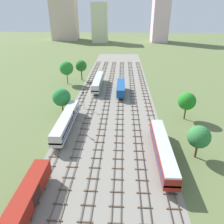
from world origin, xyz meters
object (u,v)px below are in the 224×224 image
Objects in this scene: freight_boxcar_centre_midfar at (121,88)px; diesel_railcar_left_far at (98,81)px; freight_boxcar_far_left_nearest at (28,195)px; signal_post_nearest at (83,98)px; signal_post_near at (74,118)px; diesel_railcar_far_left_mid at (66,121)px; diesel_railcar_right_near at (163,149)px.

diesel_railcar_left_far reaches higher than freight_boxcar_centre_midfar.
signal_post_nearest is at bearing 86.52° from freight_boxcar_far_left_nearest.
freight_boxcar_far_left_nearest is at bearing -94.53° from diesel_railcar_left_far.
signal_post_near reaches higher than freight_boxcar_centre_midfar.
freight_boxcar_centre_midfar is (13.67, 26.57, -0.15)m from diesel_railcar_far_left_mid.
freight_boxcar_far_left_nearest is 57.54m from diesel_railcar_left_far.
diesel_railcar_far_left_mid is 13.29m from signal_post_nearest.
diesel_railcar_far_left_mid is at bearing 167.04° from signal_post_near.
freight_boxcar_centre_midfar is 0.68× the size of diesel_railcar_left_far.
diesel_railcar_left_far is 20.21m from signal_post_nearest.
signal_post_near is at bearing 152.63° from diesel_railcar_right_near.
diesel_railcar_right_near is 1.46× the size of freight_boxcar_centre_midfar.
signal_post_nearest is (-20.50, 24.19, 1.06)m from diesel_railcar_right_near.
freight_boxcar_far_left_nearest is 0.68× the size of diesel_railcar_right_near.
signal_post_nearest reaches higher than diesel_railcar_right_near.
freight_boxcar_far_left_nearest is 2.41× the size of signal_post_nearest.
freight_boxcar_far_left_nearest is 52.63m from freight_boxcar_centre_midfar.
freight_boxcar_far_left_nearest is 23.87m from signal_post_near.
signal_post_nearest is at bearing 90.00° from signal_post_near.
diesel_railcar_right_near is (22.77, 13.12, 0.15)m from freight_boxcar_far_left_nearest.
freight_boxcar_far_left_nearest is 37.39m from signal_post_nearest.
diesel_railcar_right_near is 25.35m from diesel_railcar_far_left_mid.
diesel_railcar_left_far is at bearing 144.36° from freight_boxcar_centre_midfar.
diesel_railcar_right_near is 3.53× the size of signal_post_nearest.
diesel_railcar_left_far is (-18.22, 44.24, 0.00)m from diesel_railcar_right_near.
signal_post_near reaches higher than signal_post_nearest.
freight_boxcar_centre_midfar is 29.42m from signal_post_near.
freight_boxcar_far_left_nearest is at bearing -93.48° from signal_post_nearest.
freight_boxcar_centre_midfar is 11.22m from diesel_railcar_left_far.
diesel_railcar_far_left_mid is at bearing -99.90° from signal_post_nearest.
diesel_railcar_right_near is 1.00× the size of diesel_railcar_far_left_mid.
diesel_railcar_far_left_mid is 1.00× the size of diesel_railcar_left_far.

